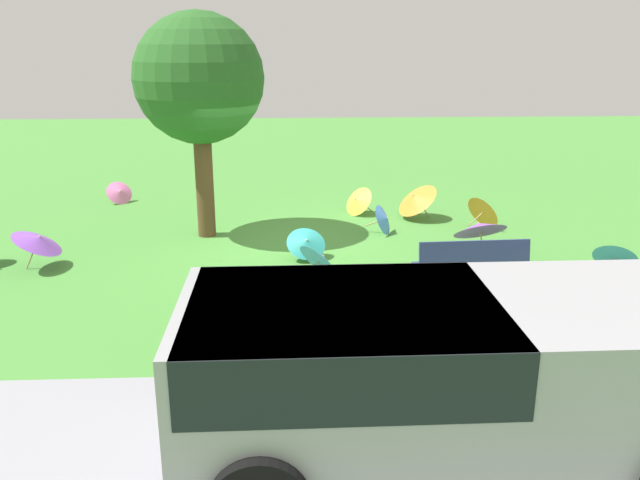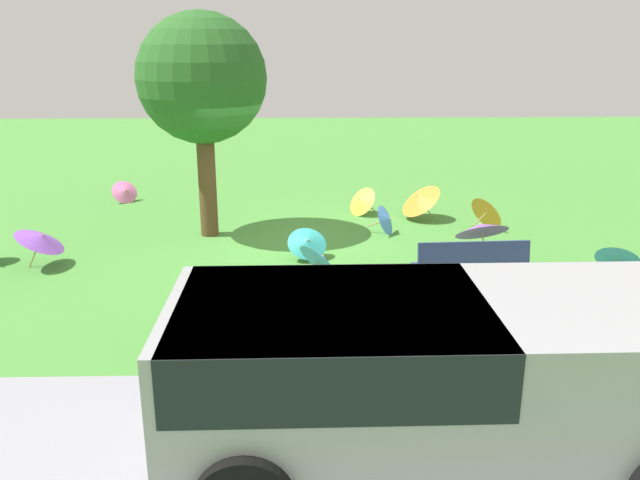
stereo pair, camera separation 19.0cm
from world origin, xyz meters
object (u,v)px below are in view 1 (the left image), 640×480
Objects in this scene: parasol_yellow_0 at (357,200)px; park_bench at (471,267)px; parasol_blue_0 at (616,255)px; parasol_orange_0 at (485,210)px; van_dark at (430,368)px; parasol_purple_1 at (479,227)px; parasol_purple_3 at (38,240)px; parasol_blue_1 at (321,259)px; parasol_orange_1 at (416,198)px; shade_tree at (199,80)px; parasol_pink_0 at (120,192)px; parasol_teal_0 at (306,242)px; parasol_teal_4 at (345,285)px; parasol_blue_2 at (385,219)px.

park_bench is at bearing 103.83° from parasol_yellow_0.
parasol_orange_0 is at bearing -64.48° from parasol_blue_0.
parasol_blue_0 is (-3.97, -4.60, -0.58)m from van_dark.
parasol_purple_1 is 1.27× the size of parasol_purple_3.
van_dark reaches higher than parasol_blue_1.
parasol_blue_0 is at bearing 126.49° from parasol_orange_1.
shade_tree is 5.65× the size of parasol_pink_0.
parasol_purple_3 reaches higher than parasol_pink_0.
parasol_teal_0 is 0.74× the size of parasol_purple_1.
van_dark is 5.66m from parasol_teal_0.
parasol_teal_4 is at bearing 102.16° from parasol_blue_1.
van_dark reaches higher than parasol_teal_0.
van_dark reaches higher than parasol_yellow_0.
parasol_pink_0 is (9.07, -5.14, -0.07)m from parasol_blue_0.
parasol_blue_0 is at bearing 175.74° from parasol_purple_3.
parasol_teal_4 is (-4.84, 1.94, -0.11)m from parasol_purple_3.
van_dark is 6.71× the size of parasol_blue_2.
van_dark reaches higher than parasol_purple_3.
park_bench is at bearing 103.37° from parasol_blue_2.
parasol_yellow_0 is 0.90× the size of parasol_blue_1.
parasol_blue_0 reaches higher than parasol_yellow_0.
parasol_purple_1 reaches higher than parasol_purple_3.
parasol_pink_0 is 0.83× the size of parasol_orange_0.
park_bench is at bearing 137.38° from parasol_pink_0.
parasol_pink_0 is at bearing -17.21° from parasol_orange_0.
park_bench is 2.95m from parasol_teal_0.
van_dark is 6.34× the size of parasol_pink_0.
parasol_yellow_0 reaches higher than parasol_pink_0.
parasol_yellow_0 is 3.46m from parasol_purple_1.
parasol_purple_3 is 0.94× the size of parasol_orange_0.
parasol_pink_0 is at bearing -62.33° from van_dark.
parasol_orange_0 is at bearing -153.65° from parasol_teal_0.
parasol_yellow_0 is 6.39m from parasol_purple_3.
parasol_orange_0 is (-2.66, -7.33, -0.55)m from van_dark.
park_bench is at bearing 142.31° from parasol_teal_0.
parasol_blue_2 is at bearing -76.63° from park_bench.
parasol_orange_1 is at bearing 160.16° from parasol_yellow_0.
shade_tree is at bearing -38.36° from park_bench.
park_bench is 1.86× the size of parasol_blue_0.
parasol_teal_4 is at bearing 41.50° from parasol_purple_1.
van_dark reaches higher than parasol_blue_2.
shade_tree is at bearing 13.24° from parasol_orange_1.
parasol_blue_2 is at bearing 53.53° from parasol_orange_1.
shade_tree reaches higher than parasol_purple_1.
parasol_orange_1 is (2.56, -3.47, 0.12)m from parasol_blue_0.
parasol_blue_2 is at bearing -119.44° from parasol_blue_1.
shade_tree is 3.90m from parasol_purple_3.
shade_tree is 4.31m from parasol_blue_2.
van_dark is 8.51m from parasol_yellow_0.
parasol_pink_0 is at bearing -30.47° from parasol_purple_1.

